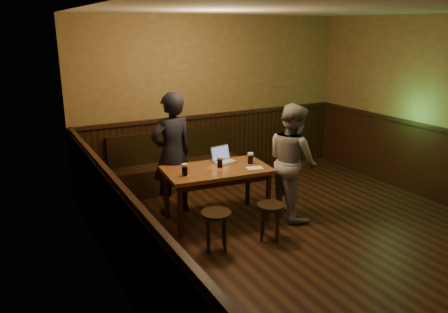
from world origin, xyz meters
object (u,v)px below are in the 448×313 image
stool_left (216,220)px  person_grey (292,161)px  pint_left (185,170)px  pint_mid (220,162)px  pint_right (250,158)px  bench (177,170)px  person_suit (172,154)px  stool_right (270,211)px  pub_table (217,175)px  laptop (223,158)px

stool_left → person_grey: (1.40, 0.40, 0.42)m
pint_left → person_grey: bearing=-10.1°
pint_mid → pint_right: 0.46m
bench → person_suit: 1.18m
pint_left → pint_mid: size_ratio=1.05×
stool_left → person_grey: bearing=16.1°
person_grey → stool_right: bearing=127.9°
stool_left → pub_table: bearing=62.1°
person_grey → bench: bearing=31.1°
pub_table → stool_right: size_ratio=3.16×
stool_left → stool_right: stool_left is taller
pub_table → stool_left: 0.90m
pint_mid → pint_right: (0.46, -0.05, 0.01)m
stool_right → pub_table: bearing=111.8°
pint_left → person_grey: (1.50, -0.27, -0.03)m
pub_table → stool_left: bearing=-112.3°
pint_mid → person_suit: bearing=132.0°
stool_left → laptop: size_ratio=1.40×
stool_left → pint_left: size_ratio=3.06×
stool_right → person_grey: person_grey is taller
pint_mid → pint_left: bearing=-171.2°
stool_left → laptop: (0.61, 0.98, 0.42)m
pint_mid → laptop: (0.16, 0.22, -0.02)m
pint_mid → stool_right: bearing=-71.0°
pint_left → person_grey: 1.53m
stool_left → pint_mid: size_ratio=3.20×
person_grey → pint_left: bearing=82.4°
pint_mid → pint_right: size_ratio=0.93×
stool_right → pint_mid: pint_mid is taller
stool_left → pint_left: bearing=99.0°
pint_mid → person_grey: 1.02m
pub_table → bench: bearing=95.6°
pub_table → laptop: bearing=51.8°
pub_table → pint_left: size_ratio=9.26×
bench → stool_right: bearing=-81.8°
stool_right → person_suit: 1.64m
stool_left → stool_right: size_ratio=1.04×
pint_left → pub_table: bearing=9.5°
pint_right → person_grey: (0.50, -0.30, -0.03)m
bench → pint_mid: (0.04, -1.47, 0.53)m
person_suit → laptop: bearing=144.9°
person_grey → stool_left: bearing=108.6°
pint_mid → person_suit: person_suit is taller
person_grey → laptop: bearing=56.6°
pub_table → pint_right: size_ratio=9.00×
bench → stool_right: 2.33m
stool_right → laptop: (-0.12, 1.04, 0.44)m
pint_left → bench: bearing=72.0°
pint_right → person_suit: bearing=148.0°
pub_table → pint_mid: pint_mid is taller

